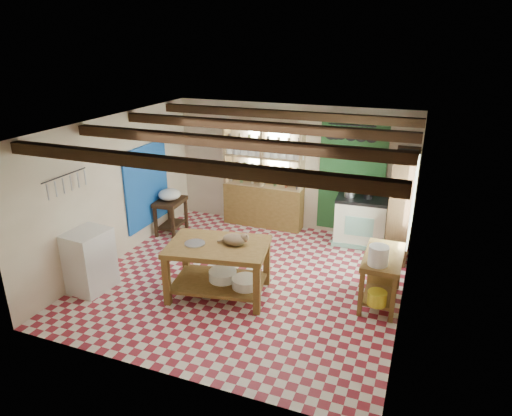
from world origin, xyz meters
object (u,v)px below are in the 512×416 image
at_px(stove, 361,221).
at_px(cat, 234,239).
at_px(white_cabinet, 89,261).
at_px(work_table, 219,269).
at_px(right_counter, 381,278).
at_px(prep_table, 171,216).

height_order(stove, cat, cat).
bearing_deg(stove, white_cabinet, -141.86).
bearing_deg(work_table, right_counter, 5.71).
bearing_deg(prep_table, work_table, -47.53).
distance_m(white_cabinet, right_counter, 4.59).
bearing_deg(right_counter, stove, 107.41).
height_order(white_cabinet, right_counter, white_cabinet).
xyz_separation_m(stove, cat, (-1.53, -2.64, 0.47)).
bearing_deg(prep_table, white_cabinet, -94.91).
height_order(work_table, prep_table, work_table).
bearing_deg(prep_table, stove, 8.92).
bearing_deg(prep_table, cat, -42.84).
bearing_deg(stove, prep_table, -169.99).
height_order(work_table, right_counter, work_table).
distance_m(work_table, right_counter, 2.51).
bearing_deg(work_table, prep_table, 126.54).
relative_size(stove, cat, 2.62).
height_order(prep_table, white_cabinet, white_cabinet).
relative_size(stove, prep_table, 1.35).
relative_size(work_table, cat, 4.12).
height_order(stove, prep_table, stove).
xyz_separation_m(prep_table, right_counter, (4.38, -1.15, 0.04)).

